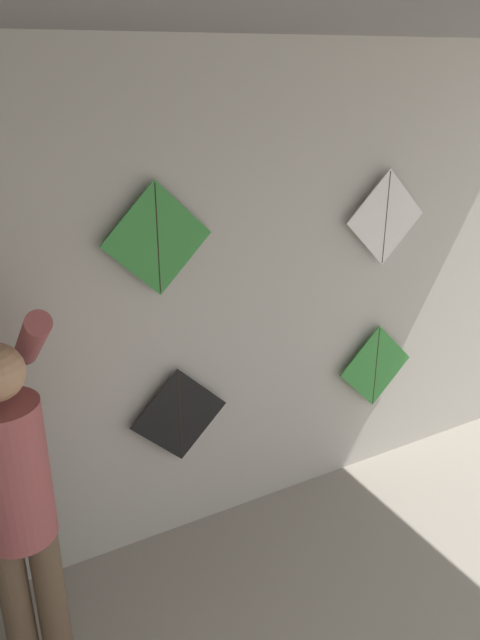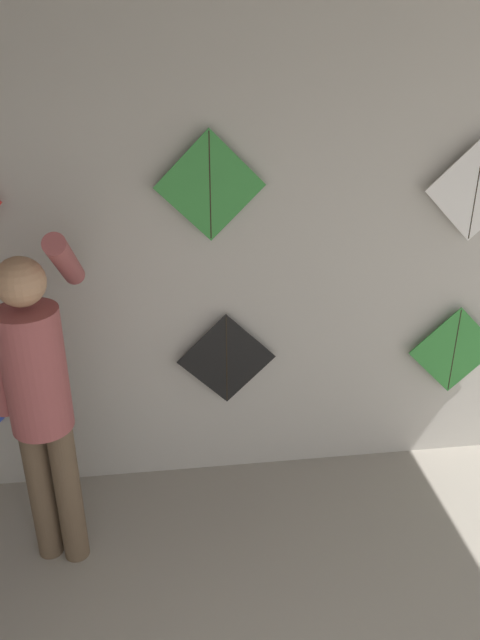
# 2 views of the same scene
# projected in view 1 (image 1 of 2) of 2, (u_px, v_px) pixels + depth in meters

# --- Properties ---
(back_panel) EXTENTS (5.41, 0.06, 2.80)m
(back_panel) POSITION_uv_depth(u_px,v_px,m) (170.00, 317.00, 3.37)
(back_panel) COLOR #BCB7AD
(back_panel) RESTS_ON ground
(shopkeeper) EXTENTS (0.45, 0.59, 1.83)m
(shopkeeper) POSITION_uv_depth(u_px,v_px,m) (15.00, 495.00, 2.56)
(shopkeeper) COLOR brown
(shopkeeper) RESTS_ON ground
(kite_1) EXTENTS (0.59, 0.01, 0.59)m
(kite_1) POSITION_uv_depth(u_px,v_px,m) (180.00, 415.00, 3.51)
(kite_1) COLOR black
(kite_2) EXTENTS (0.59, 0.01, 0.59)m
(kite_2) POSITION_uv_depth(u_px,v_px,m) (376.00, 366.00, 4.15)
(kite_2) COLOR #338C38
(kite_4) EXTENTS (0.59, 0.01, 0.59)m
(kite_4) POSITION_uv_depth(u_px,v_px,m) (157.00, 239.00, 3.08)
(kite_4) COLOR #338C38
(kite_5) EXTENTS (0.59, 0.01, 0.59)m
(kite_5) POSITION_uv_depth(u_px,v_px,m) (386.00, 218.00, 3.74)
(kite_5) COLOR white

